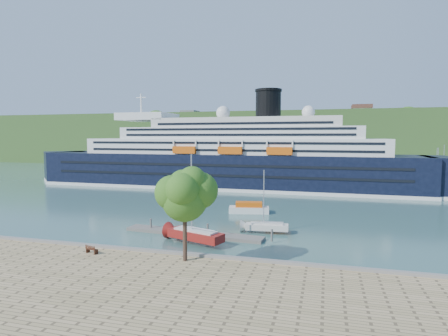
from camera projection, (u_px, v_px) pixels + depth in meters
ground at (120, 258)px, 40.52m from camera, size 400.00×400.00×0.00m
far_hillside at (281, 139)px, 178.82m from camera, size 400.00×50.00×24.00m
quay_coping at (118, 248)px, 40.23m from camera, size 220.00×0.50×0.30m
cruise_ship at (223, 139)px, 95.97m from camera, size 110.62×17.78×24.79m
park_bench at (92, 249)px, 38.74m from camera, size 1.58×0.97×0.95m
promenade_tree at (185, 210)px, 36.13m from camera, size 6.05×6.05×10.01m
floating_pontoon at (193, 233)px, 49.87m from camera, size 19.49×4.12×0.43m
sailboat_red at (195, 201)px, 45.32m from camera, size 8.41×4.78×10.49m
sailboat_white_far at (267, 203)px, 50.54m from camera, size 6.51×2.39×8.22m
tender_launch at (249, 207)px, 64.26m from camera, size 7.19×3.58×1.90m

